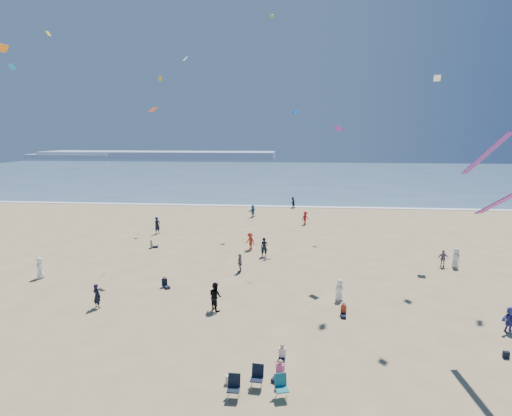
# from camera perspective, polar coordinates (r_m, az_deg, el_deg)

# --- Properties ---
(ground) EXTENTS (220.00, 220.00, 0.00)m
(ground) POSITION_cam_1_polar(r_m,az_deg,el_deg) (19.26, -9.00, -23.99)
(ground) COLOR tan
(ground) RESTS_ON ground
(ocean) EXTENTS (220.00, 100.00, 0.06)m
(ocean) POSITION_cam_1_polar(r_m,az_deg,el_deg) (110.96, 3.26, 4.77)
(ocean) COLOR #476B84
(ocean) RESTS_ON ground
(surf_line) EXTENTS (220.00, 1.20, 0.08)m
(surf_line) POSITION_cam_1_polar(r_m,az_deg,el_deg) (61.45, 1.43, 0.26)
(surf_line) COLOR white
(surf_line) RESTS_ON ground
(headland_far) EXTENTS (110.00, 20.00, 3.20)m
(headland_far) POSITION_cam_1_polar(r_m,az_deg,el_deg) (196.38, -13.75, 7.39)
(headland_far) COLOR #7A8EA8
(headland_far) RESTS_ON ground
(headland_near) EXTENTS (40.00, 14.00, 2.00)m
(headland_near) POSITION_cam_1_polar(r_m,az_deg,el_deg) (208.53, -24.71, 6.73)
(headland_near) COLOR #7A8EA8
(headland_near) RESTS_ON ground
(standing_flyers) EXTENTS (33.51, 54.09, 1.91)m
(standing_flyers) POSITION_cam_1_polar(r_m,az_deg,el_deg) (35.58, 2.72, -5.97)
(standing_flyers) COLOR #32378A
(standing_flyers) RESTS_ON ground
(seated_group) EXTENTS (17.69, 20.78, 0.84)m
(seated_group) POSITION_cam_1_polar(r_m,az_deg,el_deg) (26.61, -4.01, -12.68)
(seated_group) COLOR silver
(seated_group) RESTS_ON ground
(chair_cluster) EXTENTS (2.67, 1.43, 1.00)m
(chair_cluster) POSITION_cam_1_polar(r_m,az_deg,el_deg) (18.34, 0.19, -23.90)
(chair_cluster) COLOR black
(chair_cluster) RESTS_ON ground
(white_tote) EXTENTS (0.35, 0.20, 0.40)m
(white_tote) POSITION_cam_1_polar(r_m,az_deg,el_deg) (19.21, -3.79, -23.26)
(white_tote) COLOR silver
(white_tote) RESTS_ON ground
(black_backpack) EXTENTS (0.30, 0.22, 0.38)m
(black_backpack) POSITION_cam_1_polar(r_m,az_deg,el_deg) (18.90, 3.32, -23.91)
(black_backpack) COLOR black
(black_backpack) RESTS_ON ground
(navy_bag) EXTENTS (0.28, 0.18, 0.34)m
(navy_bag) POSITION_cam_1_polar(r_m,az_deg,el_deg) (24.32, 32.13, -17.32)
(navy_bag) COLOR black
(navy_bag) RESTS_ON ground
(kites_aloft) EXTENTS (44.10, 43.04, 23.87)m
(kites_aloft) POSITION_cam_1_polar(r_m,az_deg,el_deg) (28.46, 15.31, 18.48)
(kites_aloft) COLOR gold
(kites_aloft) RESTS_ON ground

